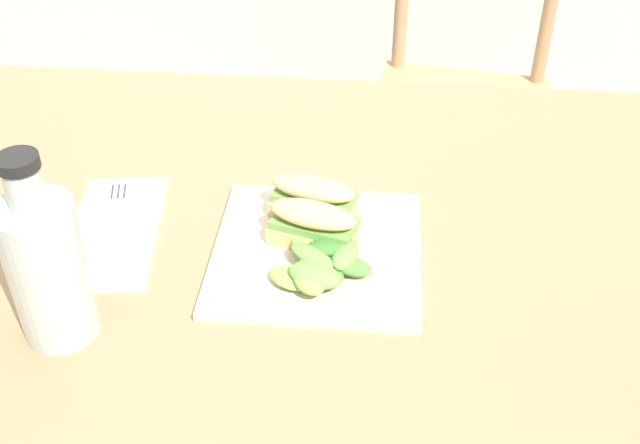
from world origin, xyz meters
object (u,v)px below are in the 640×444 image
Objects in this scene: plate_lunch at (317,252)px; bottle_cold_brew at (49,274)px; fork_on_napkin at (115,220)px; sandwich_half_back at (313,198)px; sandwich_half_front at (313,224)px; dining_table at (343,310)px; chair_wooden_far at (460,100)px.

plate_lunch is 0.30m from bottle_cold_brew.
sandwich_half_back is at bearing 5.76° from fork_on_napkin.
sandwich_half_front is 0.05m from sandwich_half_back.
plate_lunch is at bearing -64.07° from sandwich_half_front.
dining_table is at bearing -31.20° from sandwich_half_back.
bottle_cold_brew is (-0.25, -0.16, 0.04)m from sandwich_half_front.
fork_on_napkin is at bearing -119.45° from chair_wooden_far.
plate_lunch is 1.33× the size of fork_on_napkin.
sandwich_half_front is 0.62× the size of fork_on_napkin.
sandwich_half_back is 0.33m from bottle_cold_brew.
bottle_cold_brew is at bearing -115.09° from chair_wooden_far.
sandwich_half_back is (-0.26, -0.87, 0.33)m from chair_wooden_far.
sandwich_half_back is 0.25m from fork_on_napkin.
sandwich_half_front is (-0.04, -0.03, 0.16)m from dining_table.
bottle_cold_brew is (-0.00, -0.18, 0.07)m from fork_on_napkin.
sandwich_half_front is (-0.25, -0.92, 0.33)m from chair_wooden_far.
sandwich_half_front is at bearing -105.27° from chair_wooden_far.
dining_table is 5.43× the size of plate_lunch.
sandwich_half_back is at bearing -106.47° from chair_wooden_far.
chair_wooden_far is 1.07m from fork_on_napkin.
plate_lunch is at bearing -127.25° from dining_table.
plate_lunch is 1.12× the size of bottle_cold_brew.
plate_lunch is at bearing 29.32° from bottle_cold_brew.
bottle_cold_brew is at bearing -139.77° from sandwich_half_back.
dining_table is at bearing 0.04° from fork_on_napkin.
bottle_cold_brew reaches higher than fork_on_napkin.
chair_wooden_far is 1.01m from sandwich_half_front.
chair_wooden_far is at bearing 60.55° from fork_on_napkin.
dining_table is 0.14m from plate_lunch.
bottle_cold_brew reaches higher than sandwich_half_back.
fork_on_napkin reaches higher than dining_table.
dining_table is 0.32m from fork_on_napkin.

